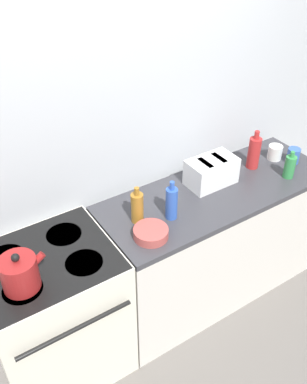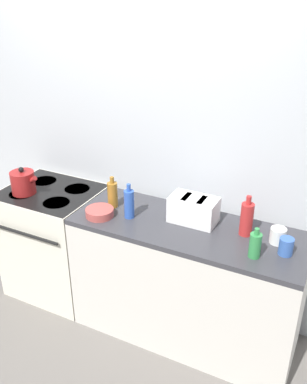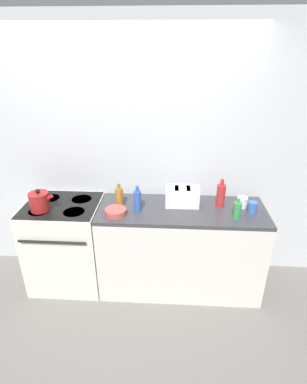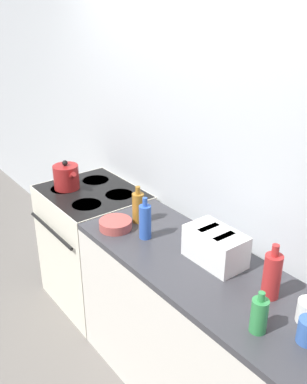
# 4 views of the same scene
# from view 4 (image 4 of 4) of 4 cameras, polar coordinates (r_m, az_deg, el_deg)

# --- Properties ---
(ground_plane) EXTENTS (12.00, 12.00, 0.00)m
(ground_plane) POSITION_cam_4_polar(r_m,az_deg,el_deg) (3.05, -6.58, -21.33)
(ground_plane) COLOR slate
(wall_back) EXTENTS (8.00, 0.05, 2.60)m
(wall_back) POSITION_cam_4_polar(r_m,az_deg,el_deg) (2.68, 4.56, 5.22)
(wall_back) COLOR silver
(wall_back) RESTS_ON ground_plane
(stove) EXTENTS (0.73, 0.66, 0.92)m
(stove) POSITION_cam_4_polar(r_m,az_deg,el_deg) (3.29, -7.82, -7.06)
(stove) COLOR silver
(stove) RESTS_ON ground_plane
(counter_block) EXTENTS (1.59, 0.59, 0.92)m
(counter_block) POSITION_cam_4_polar(r_m,az_deg,el_deg) (2.53, 6.05, -18.47)
(counter_block) COLOR silver
(counter_block) RESTS_ON ground_plane
(kettle) EXTENTS (0.23, 0.18, 0.21)m
(kettle) POSITION_cam_4_polar(r_m,az_deg,el_deg) (3.13, -11.55, 1.99)
(kettle) COLOR maroon
(kettle) RESTS_ON stove
(toaster) EXTENTS (0.32, 0.19, 0.18)m
(toaster) POSITION_cam_4_polar(r_m,az_deg,el_deg) (2.25, 8.24, -7.17)
(toaster) COLOR white
(toaster) RESTS_ON counter_block
(bottle_amber) EXTENTS (0.07, 0.07, 0.23)m
(bottle_amber) POSITION_cam_4_polar(r_m,az_deg,el_deg) (2.60, -2.06, -2.03)
(bottle_amber) COLOR #9E6B23
(bottle_amber) RESTS_ON counter_block
(bottle_blue) EXTENTS (0.07, 0.07, 0.25)m
(bottle_blue) POSITION_cam_4_polar(r_m,az_deg,el_deg) (2.42, -1.12, -3.92)
(bottle_blue) COLOR #2D56B7
(bottle_blue) RESTS_ON counter_block
(bottle_red) EXTENTS (0.08, 0.08, 0.27)m
(bottle_red) POSITION_cam_4_polar(r_m,az_deg,el_deg) (2.04, 15.52, -10.66)
(bottle_red) COLOR #B72828
(bottle_red) RESTS_ON counter_block
(bottle_green) EXTENTS (0.07, 0.07, 0.19)m
(bottle_green) POSITION_cam_4_polar(r_m,az_deg,el_deg) (1.86, 13.90, -15.63)
(bottle_green) COLOR #338C47
(bottle_green) RESTS_ON counter_block
(bowl) EXTENTS (0.20, 0.20, 0.05)m
(bowl) POSITION_cam_4_polar(r_m,az_deg,el_deg) (2.56, -5.08, -4.33)
(bowl) COLOR #B24C47
(bowl) RESTS_ON counter_block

